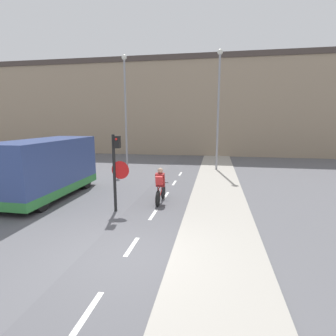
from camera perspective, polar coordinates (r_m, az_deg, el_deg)
The scene contains 9 objects.
ground_plane at distance 7.05m, azimuth -9.19°, elevation -18.50°, with size 120.00×120.00×0.00m, color #5B5B60.
bike_lane at distance 7.05m, azimuth -9.18°, elevation -18.41°, with size 2.23×60.00×0.02m.
sidewalk_strip at distance 6.71m, azimuth 11.06°, elevation -19.91°, with size 2.40×60.00×0.05m.
building_row_background at distance 28.11m, azimuth 5.99°, elevation 13.01°, with size 60.00×5.20×9.49m.
traffic_light_pole at distance 9.80m, azimuth -11.19°, elevation 0.80°, with size 0.67×0.25×2.89m.
street_lamp_far at distance 19.67m, azimuth -9.27°, elevation 14.13°, with size 0.36×0.36×7.92m.
street_lamp_sidewalk at distance 18.24m, azimuth 10.94°, elevation 14.37°, with size 0.36×0.36×7.91m.
cyclist_near at distance 10.85m, azimuth -1.68°, elevation -4.00°, with size 0.46×1.75×1.48m.
van at distance 12.70m, azimuth -24.85°, elevation -0.27°, with size 2.03×5.35×2.58m.
Camera 1 is at (2.13, -5.81, 3.38)m, focal length 28.00 mm.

